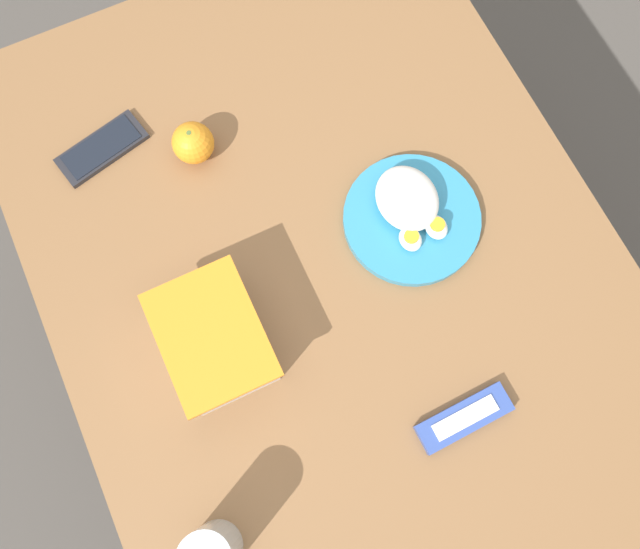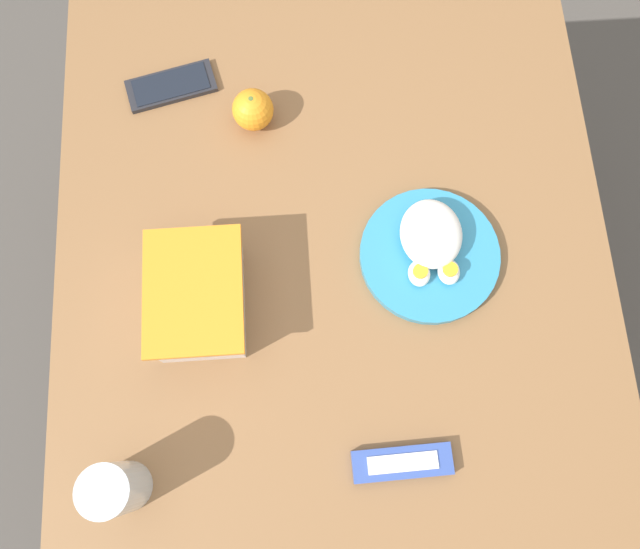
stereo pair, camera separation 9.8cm
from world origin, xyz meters
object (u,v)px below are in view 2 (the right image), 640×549
at_px(food_container, 199,298).
at_px(candy_bar, 402,463).
at_px(rice_plate, 430,249).
at_px(drinking_glass, 116,489).
at_px(orange_fruit, 253,110).
at_px(cell_phone, 171,86).

height_order(food_container, candy_bar, food_container).
bearing_deg(rice_plate, candy_bar, 166.81).
xyz_separation_m(food_container, drinking_glass, (-0.27, 0.12, 0.02)).
height_order(orange_fruit, drinking_glass, drinking_glass).
height_order(rice_plate, drinking_glass, drinking_glass).
relative_size(food_container, rice_plate, 0.86).
relative_size(orange_fruit, rice_plate, 0.31).
height_order(orange_fruit, candy_bar, orange_fruit).
bearing_deg(rice_plate, cell_phone, 51.45).
bearing_deg(food_container, rice_plate, -80.19).
bearing_deg(food_container, cell_phone, 7.34).
xyz_separation_m(candy_bar, cell_phone, (0.66, 0.34, -0.00)).
height_order(candy_bar, cell_phone, candy_bar).
relative_size(orange_fruit, drinking_glass, 0.60).
bearing_deg(food_container, drinking_glass, 156.62).
distance_m(orange_fruit, rice_plate, 0.38).
distance_m(food_container, candy_bar, 0.40).
bearing_deg(candy_bar, orange_fruit, 18.69).
relative_size(orange_fruit, cell_phone, 0.43).
xyz_separation_m(orange_fruit, cell_phone, (0.07, 0.15, -0.03)).
height_order(cell_phone, drinking_glass, drinking_glass).
distance_m(food_container, drinking_glass, 0.30).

